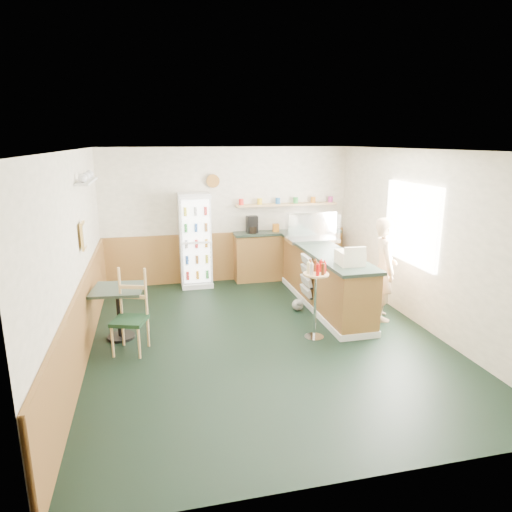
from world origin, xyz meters
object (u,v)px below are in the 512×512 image
object	(u,v)px
shopkeeper	(384,269)
condiment_stand	(316,288)
drinks_fridge	(195,240)
cafe_chair	(129,308)
cash_register	(350,258)
cafe_table	(119,303)
display_case	(312,228)

from	to	relation	value
shopkeeper	condiment_stand	xyz separation A→B (m)	(-1.33, -0.48, -0.06)
drinks_fridge	condiment_stand	xyz separation A→B (m)	(1.42, -2.91, -0.15)
shopkeeper	cafe_chair	distance (m)	3.95
cash_register	cafe_chair	world-z (taller)	cash_register
drinks_fridge	cafe_chair	size ratio (longest dim) A/B	1.61
cafe_table	cafe_chair	xyz separation A→B (m)	(0.16, -0.40, 0.05)
shopkeeper	cafe_table	distance (m)	4.11
condiment_stand	cafe_table	size ratio (longest dim) A/B	1.47
cafe_table	drinks_fridge	bearing A→B (deg)	59.36
cafe_table	cafe_chair	bearing A→B (deg)	-68.17
cafe_table	condiment_stand	bearing A→B (deg)	-12.96
display_case	shopkeeper	world-z (taller)	shopkeeper
cash_register	condiment_stand	bearing A→B (deg)	-154.84
display_case	condiment_stand	bearing A→B (deg)	-108.24
condiment_stand	display_case	bearing A→B (deg)	71.76
shopkeeper	condiment_stand	world-z (taller)	shopkeeper
drinks_fridge	cafe_chair	distance (m)	2.95
display_case	cafe_table	bearing A→B (deg)	-159.40
cash_register	cafe_table	world-z (taller)	cash_register
cash_register	cafe_table	xyz separation A→B (m)	(-3.40, 0.37, -0.57)
cash_register	drinks_fridge	bearing A→B (deg)	130.12
display_case	condiment_stand	world-z (taller)	display_case
condiment_stand	cafe_chair	bearing A→B (deg)	174.91
display_case	cash_register	distance (m)	1.66
display_case	cash_register	size ratio (longest dim) A/B	2.42
drinks_fridge	condiment_stand	distance (m)	3.24
display_case	shopkeeper	distance (m)	1.66
display_case	condiment_stand	distance (m)	2.08
shopkeeper	condiment_stand	distance (m)	1.42
cash_register	condiment_stand	world-z (taller)	cash_register
drinks_fridge	cafe_table	xyz separation A→B (m)	(-1.35, -2.27, -0.38)
display_case	drinks_fridge	bearing A→B (deg)	154.12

